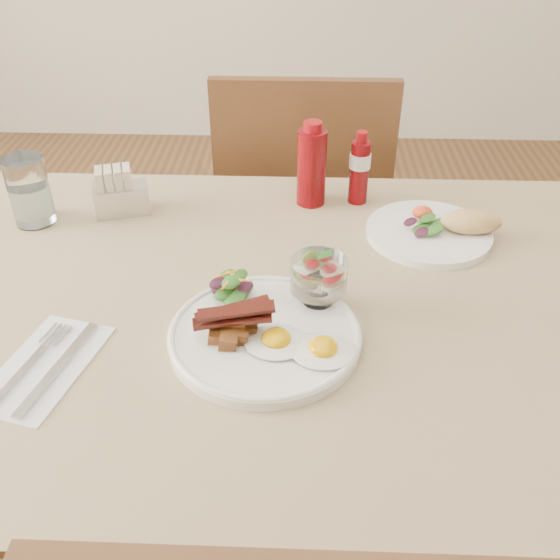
{
  "coord_description": "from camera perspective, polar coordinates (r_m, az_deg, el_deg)",
  "views": [
    {
      "loc": [
        -0.0,
        -0.79,
        1.35
      ],
      "look_at": [
        -0.03,
        -0.04,
        0.82
      ],
      "focal_mm": 40.0,
      "sensor_mm": 36.0,
      "label": 1
    }
  ],
  "objects": [
    {
      "name": "table",
      "position": [
        1.05,
        1.84,
        -5.67
      ],
      "size": [
        1.33,
        0.88,
        0.75
      ],
      "color": "brown",
      "rests_on": "ground"
    },
    {
      "name": "fried_eggs",
      "position": [
        0.87,
        1.78,
        -5.94
      ],
      "size": [
        0.18,
        0.13,
        0.03
      ],
      "rotation": [
        0.0,
        0.0,
        0.39
      ],
      "color": "white",
      "rests_on": "main_plate"
    },
    {
      "name": "fruit_cup",
      "position": [
        0.93,
        3.57,
        0.45
      ],
      "size": [
        0.09,
        0.09,
        0.09
      ],
      "rotation": [
        0.0,
        0.0,
        -0.04
      ],
      "color": "white",
      "rests_on": "main_plate"
    },
    {
      "name": "bacon_potato_pile",
      "position": [
        0.88,
        -4.35,
        -4.06
      ],
      "size": [
        0.12,
        0.07,
        0.05
      ],
      "rotation": [
        0.0,
        0.0,
        -0.24
      ],
      "color": "brown",
      "rests_on": "main_plate"
    },
    {
      "name": "hot_sauce_bottle",
      "position": [
        1.25,
        7.28,
        10.06
      ],
      "size": [
        0.05,
        0.05,
        0.15
      ],
      "rotation": [
        0.0,
        0.0,
        -0.37
      ],
      "color": "#620509",
      "rests_on": "table"
    },
    {
      "name": "chair_far",
      "position": [
        1.67,
        2.02,
        5.71
      ],
      "size": [
        0.42,
        0.42,
        0.93
      ],
      "color": "brown",
      "rests_on": "ground"
    },
    {
      "name": "main_plate",
      "position": [
        0.91,
        -1.41,
        -5.15
      ],
      "size": [
        0.28,
        0.28,
        0.02
      ],
      "primitive_type": "cylinder",
      "color": "white",
      "rests_on": "table"
    },
    {
      "name": "second_plate",
      "position": [
        1.18,
        14.33,
        4.54
      ],
      "size": [
        0.25,
        0.23,
        0.06
      ],
      "rotation": [
        0.0,
        0.0,
        0.41
      ],
      "color": "white",
      "rests_on": "table"
    },
    {
      "name": "sugar_caddy",
      "position": [
        1.25,
        -14.47,
        7.6
      ],
      "size": [
        0.11,
        0.08,
        0.09
      ],
      "rotation": [
        0.0,
        0.0,
        0.29
      ],
      "color": "#BCBCC1",
      "rests_on": "table"
    },
    {
      "name": "ketchup_bottle",
      "position": [
        1.23,
        2.91,
        10.36
      ],
      "size": [
        0.07,
        0.07,
        0.17
      ],
      "rotation": [
        0.0,
        0.0,
        -0.25
      ],
      "color": "#620509",
      "rests_on": "table"
    },
    {
      "name": "side_salad",
      "position": [
        0.96,
        -4.4,
        -0.67
      ],
      "size": [
        0.07,
        0.07,
        0.04
      ],
      "rotation": [
        0.0,
        0.0,
        0.13
      ],
      "color": "#1B5416",
      "rests_on": "main_plate"
    },
    {
      "name": "water_glass",
      "position": [
        1.26,
        -21.87,
        7.26
      ],
      "size": [
        0.08,
        0.08,
        0.13
      ],
      "color": "white",
      "rests_on": "table"
    },
    {
      "name": "napkin_cutlery",
      "position": [
        0.93,
        -20.69,
        -7.4
      ],
      "size": [
        0.16,
        0.22,
        0.01
      ],
      "rotation": [
        0.0,
        0.0,
        -0.24
      ],
      "color": "white",
      "rests_on": "table"
    }
  ]
}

